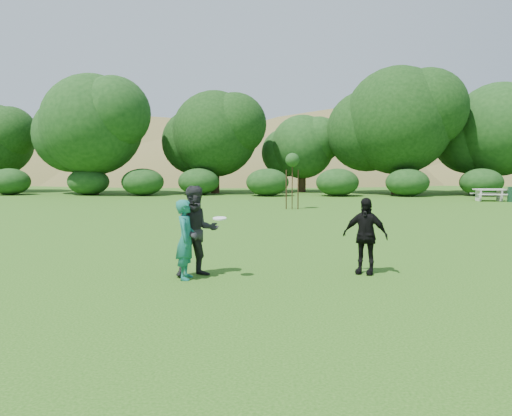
{
  "coord_description": "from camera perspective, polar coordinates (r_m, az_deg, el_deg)",
  "views": [
    {
      "loc": [
        0.39,
        -10.35,
        2.27
      ],
      "look_at": [
        0.0,
        3.0,
        1.1
      ],
      "focal_mm": 35.0,
      "sensor_mm": 36.0,
      "label": 1
    }
  ],
  "objects": [
    {
      "name": "hillside",
      "position": [
        80.08,
        0.98,
        -5.24
      ],
      "size": [
        150.0,
        72.0,
        52.0
      ],
      "color": "olive",
      "rests_on": "ground"
    },
    {
      "name": "picnic_table",
      "position": [
        34.17,
        25.09,
        1.59
      ],
      "size": [
        1.8,
        1.48,
        0.76
      ],
      "color": "#BCB8AD",
      "rests_on": "ground"
    },
    {
      "name": "tree_row",
      "position": [
        39.22,
        5.89,
        8.78
      ],
      "size": [
        53.92,
        10.38,
        9.62
      ],
      "color": "#3A2616",
      "rests_on": "ground"
    },
    {
      "name": "sapling",
      "position": [
        25.35,
        4.18,
        5.33
      ],
      "size": [
        0.7,
        0.7,
        2.85
      ],
      "color": "#382416",
      "rests_on": "ground"
    },
    {
      "name": "frisbee",
      "position": [
        9.79,
        -4.18,
        -1.19
      ],
      "size": [
        0.27,
        0.27,
        0.05
      ],
      "color": "white",
      "rests_on": "ground"
    },
    {
      "name": "player_grey",
      "position": [
        10.17,
        -6.77,
        -2.66
      ],
      "size": [
        1.09,
        0.99,
        1.84
      ],
      "primitive_type": "imported",
      "rotation": [
        0.0,
        0.0,
        0.4
      ],
      "color": "#252527",
      "rests_on": "ground"
    },
    {
      "name": "player_black",
      "position": [
        10.58,
        12.35,
        -3.12
      ],
      "size": [
        1.01,
        0.74,
        1.59
      ],
      "primitive_type": "imported",
      "rotation": [
        0.0,
        0.0,
        -0.43
      ],
      "color": "black",
      "rests_on": "ground"
    },
    {
      "name": "player_teal",
      "position": [
        9.96,
        -8.03,
        -3.58
      ],
      "size": [
        0.38,
        0.58,
        1.58
      ],
      "primitive_type": "imported",
      "rotation": [
        0.0,
        0.0,
        1.57
      ],
      "color": "#16665D",
      "rests_on": "ground"
    },
    {
      "name": "ground",
      "position": [
        10.6,
        -0.48,
        -7.36
      ],
      "size": [
        120.0,
        120.0,
        0.0
      ],
      "primitive_type": "plane",
      "color": "#19470C",
      "rests_on": "ground"
    }
  ]
}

